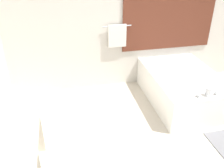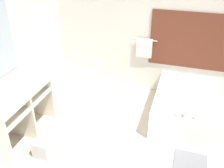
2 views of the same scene
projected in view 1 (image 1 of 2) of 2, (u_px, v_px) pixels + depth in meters
name	position (u px, v px, depth m)	size (l,w,h in m)	color
ground_plane	(181.00, 167.00, 3.03)	(16.00, 16.00, 0.00)	beige
wall_back_with_blinds	(135.00, 13.00, 4.27)	(7.40, 0.13, 2.70)	silver
vanity_counter	(8.00, 148.00, 2.43)	(0.60, 1.27, 0.88)	beige
bathtub	(182.00, 86.00, 4.20)	(1.07, 1.59, 0.64)	white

